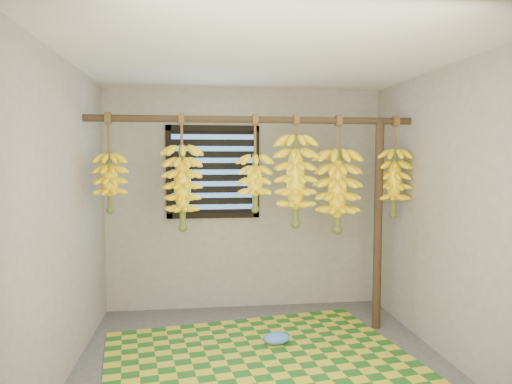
{
  "coord_description": "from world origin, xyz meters",
  "views": [
    {
      "loc": [
        -0.5,
        -3.46,
        1.66
      ],
      "look_at": [
        0.0,
        0.55,
        1.35
      ],
      "focal_mm": 32.0,
      "sensor_mm": 36.0,
      "label": 1
    }
  ],
  "objects": [
    {
      "name": "banana_bunch_e",
      "position": [
        0.8,
        0.7,
        1.34
      ],
      "size": [
        0.4,
        0.4,
        1.1
      ],
      "color": "brown",
      "rests_on": "hanging_pole"
    },
    {
      "name": "wall_right",
      "position": [
        1.5,
        0.0,
        1.2
      ],
      "size": [
        0.01,
        3.0,
        2.4
      ],
      "primitive_type": "cube",
      "color": "gray",
      "rests_on": "floor"
    },
    {
      "name": "ceiling",
      "position": [
        0.0,
        0.0,
        2.4
      ],
      "size": [
        3.0,
        3.0,
        0.01
      ],
      "primitive_type": "cube",
      "color": "silver",
      "rests_on": "wall_back"
    },
    {
      "name": "plastic_bag",
      "position": [
        0.17,
        0.41,
        0.06
      ],
      "size": [
        0.28,
        0.23,
        0.1
      ],
      "primitive_type": "ellipsoid",
      "rotation": [
        0.0,
        0.0,
        0.21
      ],
      "color": "#3E7EE9",
      "rests_on": "woven_mat"
    },
    {
      "name": "support_post",
      "position": [
        1.2,
        0.7,
        1.0
      ],
      "size": [
        0.08,
        0.08,
        2.0
      ],
      "primitive_type": "cylinder",
      "color": "#3F2F1D",
      "rests_on": "floor"
    },
    {
      "name": "wall_back",
      "position": [
        0.0,
        1.5,
        1.2
      ],
      "size": [
        3.0,
        0.01,
        2.4
      ],
      "primitive_type": "cube",
      "color": "gray",
      "rests_on": "floor"
    },
    {
      "name": "banana_bunch_a",
      "position": [
        -1.29,
        0.7,
        1.44
      ],
      "size": [
        0.29,
        0.29,
        0.88
      ],
      "color": "brown",
      "rests_on": "hanging_pole"
    },
    {
      "name": "window",
      "position": [
        -0.35,
        1.48,
        1.5
      ],
      "size": [
        1.0,
        0.04,
        1.0
      ],
      "color": "black",
      "rests_on": "wall_back"
    },
    {
      "name": "wall_left",
      "position": [
        -1.5,
        0.0,
        1.2
      ],
      "size": [
        0.01,
        3.0,
        2.4
      ],
      "primitive_type": "cube",
      "color": "gray",
      "rests_on": "floor"
    },
    {
      "name": "banana_bunch_d",
      "position": [
        0.39,
        0.7,
        1.44
      ],
      "size": [
        0.38,
        0.38,
        1.03
      ],
      "color": "brown",
      "rests_on": "hanging_pole"
    },
    {
      "name": "banana_bunch_f",
      "position": [
        1.35,
        0.7,
        1.41
      ],
      "size": [
        0.31,
        0.31,
        0.96
      ],
      "color": "brown",
      "rests_on": "hanging_pole"
    },
    {
      "name": "floor",
      "position": [
        0.0,
        0.0,
        -0.01
      ],
      "size": [
        3.0,
        3.0,
        0.01
      ],
      "primitive_type": "cube",
      "color": "#474747",
      "rests_on": "ground"
    },
    {
      "name": "woven_mat",
      "position": [
        -0.01,
        0.08,
        0.01
      ],
      "size": [
        2.73,
        2.32,
        0.01
      ],
      "primitive_type": "cube",
      "rotation": [
        0.0,
        0.0,
        0.16
      ],
      "color": "#205D1B",
      "rests_on": "floor"
    },
    {
      "name": "hanging_pole",
      "position": [
        0.0,
        0.7,
        2.0
      ],
      "size": [
        3.0,
        0.06,
        0.06
      ],
      "primitive_type": "cylinder",
      "rotation": [
        0.0,
        1.57,
        0.0
      ],
      "color": "#3F2F1D",
      "rests_on": "wall_left"
    },
    {
      "name": "banana_bunch_c",
      "position": [
        0.01,
        0.7,
        1.43
      ],
      "size": [
        0.32,
        0.32,
        0.89
      ],
      "color": "brown",
      "rests_on": "hanging_pole"
    },
    {
      "name": "banana_bunch_b",
      "position": [
        -0.65,
        0.7,
        1.39
      ],
      "size": [
        0.34,
        0.34,
        1.05
      ],
      "color": "brown",
      "rests_on": "hanging_pole"
    }
  ]
}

